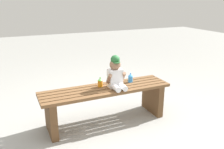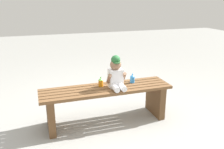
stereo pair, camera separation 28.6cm
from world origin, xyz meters
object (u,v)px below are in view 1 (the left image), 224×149
(park_bench, at_px, (106,99))
(sippy_cup_right, at_px, (130,78))
(child_figure, at_px, (116,74))
(sippy_cup_left, at_px, (100,82))

(park_bench, bearing_deg, sippy_cup_right, 10.13)
(park_bench, xyz_separation_m, child_figure, (0.12, -0.03, 0.33))
(park_bench, distance_m, child_figure, 0.35)
(child_figure, bearing_deg, sippy_cup_left, 149.78)
(park_bench, relative_size, child_figure, 4.02)
(child_figure, distance_m, sippy_cup_right, 0.30)
(sippy_cup_right, bearing_deg, sippy_cup_left, 180.00)
(park_bench, distance_m, sippy_cup_left, 0.23)
(child_figure, relative_size, sippy_cup_left, 3.26)
(park_bench, xyz_separation_m, sippy_cup_left, (-0.05, 0.07, 0.21))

